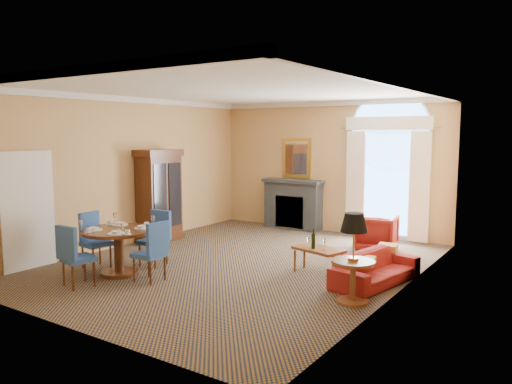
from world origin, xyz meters
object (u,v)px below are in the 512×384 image
Objects in this scene: sofa at (376,268)px; coffee_table at (318,250)px; dining_table at (119,241)px; armchair at (376,233)px; armoire at (159,197)px; side_table at (354,247)px.

sofa is 1.80× the size of coffee_table.
dining_table reaches higher than coffee_table.
sofa is at bearing 101.08° from armchair.
armoire is at bearing 96.33° from sofa.
sofa is 2.13× the size of armchair.
dining_table is at bearing -129.88° from coffee_table.
dining_table is at bearing 44.80° from armchair.
armoire is at bearing 12.63° from armchair.
coffee_table is (2.80, 1.99, -0.17)m from dining_table.
armchair reaches higher than sofa.
side_table reaches higher than coffee_table.
armoire is at bearing 164.15° from side_table.
armoire is at bearing 120.38° from dining_table.
coffee_table is 0.75× the size of side_table.
side_table is at bearing -30.06° from coffee_table.
armoire is 1.19× the size of sofa.
armchair is 0.64× the size of side_table.
coffee_table is at bearing 35.45° from dining_table.
armchair is (-0.81, 2.21, 0.12)m from sofa.
armoire is 1.63× the size of dining_table.
sofa is 1.36× the size of side_table.
sofa is 1.21m from side_table.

